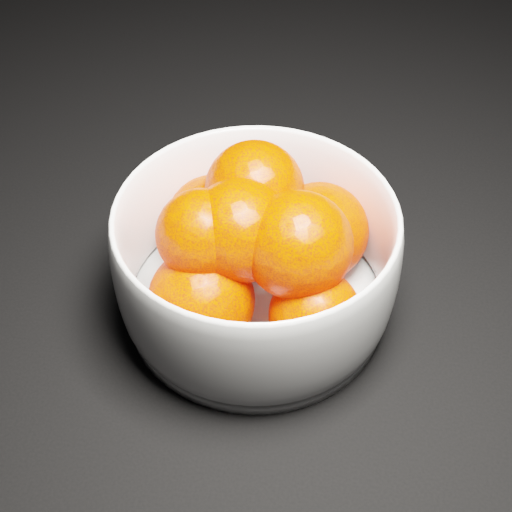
# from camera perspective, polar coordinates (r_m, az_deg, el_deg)

# --- Properties ---
(bowl) EXTENTS (0.20, 0.20, 0.10)m
(bowl) POSITION_cam_1_polar(r_m,az_deg,el_deg) (0.50, 0.00, -0.39)
(bowl) COLOR white
(bowl) RESTS_ON ground
(orange_pile) EXTENTS (0.15, 0.15, 0.11)m
(orange_pile) POSITION_cam_1_polar(r_m,az_deg,el_deg) (0.49, -0.03, 1.01)
(orange_pile) COLOR #EB2900
(orange_pile) RESTS_ON bowl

